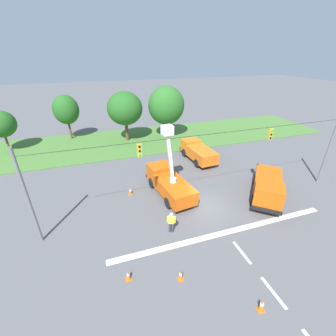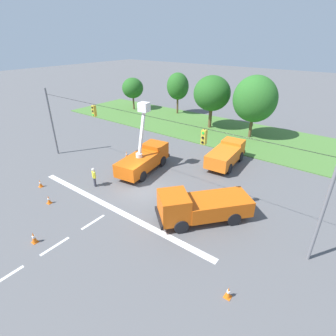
% 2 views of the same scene
% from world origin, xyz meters
% --- Properties ---
extents(ground_plane, '(200.00, 200.00, 0.00)m').
position_xyz_m(ground_plane, '(0.00, 0.00, 0.00)').
color(ground_plane, '#565659').
extents(grass_verge, '(56.00, 12.00, 0.10)m').
position_xyz_m(grass_verge, '(0.00, 18.00, 0.05)').
color(grass_verge, '#477533').
rests_on(grass_verge, ground).
extents(lane_markings, '(17.60, 15.25, 0.01)m').
position_xyz_m(lane_markings, '(0.00, -4.99, 0.00)').
color(lane_markings, silver).
rests_on(lane_markings, ground).
extents(signal_gantry, '(26.20, 0.33, 7.20)m').
position_xyz_m(signal_gantry, '(-0.01, -0.00, 4.25)').
color(signal_gantry, slate).
rests_on(signal_gantry, ground).
extents(tree_far_west, '(3.58, 3.69, 5.50)m').
position_xyz_m(tree_far_west, '(-19.72, 19.42, 3.77)').
color(tree_far_west, brown).
rests_on(tree_far_west, ground).
extents(tree_west, '(3.65, 3.40, 6.67)m').
position_xyz_m(tree_west, '(-11.93, 21.87, 4.52)').
color(tree_west, brown).
rests_on(tree_west, ground).
extents(tree_centre, '(5.01, 5.01, 7.23)m').
position_xyz_m(tree_centre, '(-3.82, 18.41, 4.86)').
color(tree_centre, brown).
rests_on(tree_centre, ground).
extents(tree_east, '(5.41, 4.79, 7.79)m').
position_xyz_m(tree_east, '(2.29, 18.02, 4.95)').
color(tree_east, brown).
rests_on(tree_east, ground).
extents(utility_truck_bucket_lift, '(3.12, 6.69, 6.60)m').
position_xyz_m(utility_truck_bucket_lift, '(-2.43, 2.79, 1.33)').
color(utility_truck_bucket_lift, '#D6560F').
rests_on(utility_truck_bucket_lift, ground).
extents(utility_truck_support_near, '(6.11, 6.57, 2.34)m').
position_xyz_m(utility_truck_support_near, '(5.91, -0.66, 1.18)').
color(utility_truck_support_near, '#D6560F').
rests_on(utility_truck_support_near, ground).
extents(utility_truck_support_far, '(2.67, 5.99, 2.07)m').
position_xyz_m(utility_truck_support_far, '(3.35, 8.77, 1.15)').
color(utility_truck_support_far, orange).
rests_on(utility_truck_support_far, ground).
extents(road_worker, '(0.60, 0.38, 1.77)m').
position_xyz_m(road_worker, '(-3.90, -2.14, 1.00)').
color(road_worker, '#383842').
rests_on(road_worker, ground).
extents(traffic_cone_foreground_left, '(0.36, 0.36, 0.77)m').
position_xyz_m(traffic_cone_foreground_left, '(-5.93, 3.81, 0.38)').
color(traffic_cone_foreground_left, orange).
rests_on(traffic_cone_foreground_left, ground).
extents(traffic_cone_foreground_right, '(0.36, 0.36, 0.71)m').
position_xyz_m(traffic_cone_foreground_right, '(-4.67, -6.07, 0.35)').
color(traffic_cone_foreground_right, orange).
rests_on(traffic_cone_foreground_right, ground).
extents(traffic_cone_mid_left, '(0.36, 0.36, 0.81)m').
position_xyz_m(traffic_cone_mid_left, '(-1.34, -9.08, 0.40)').
color(traffic_cone_mid_left, orange).
rests_on(traffic_cone_mid_left, ground).
extents(traffic_cone_mid_right, '(0.36, 0.36, 0.70)m').
position_xyz_m(traffic_cone_mid_right, '(-7.61, -5.11, 0.34)').
color(traffic_cone_mid_right, orange).
rests_on(traffic_cone_mid_right, ground).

